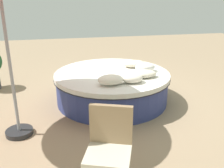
# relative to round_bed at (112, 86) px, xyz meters

# --- Properties ---
(ground_plane) EXTENTS (16.00, 16.00, 0.00)m
(ground_plane) POSITION_rel_round_bed_xyz_m (0.00, 0.00, -0.32)
(ground_plane) COLOR #9E8466
(round_bed) EXTENTS (2.41, 2.41, 0.63)m
(round_bed) POSITION_rel_round_bed_xyz_m (0.00, 0.00, 0.00)
(round_bed) COLOR navy
(round_bed) RESTS_ON ground_plane
(throw_pillow_0) EXTENTS (0.48, 0.32, 0.19)m
(throw_pillow_0) POSITION_rel_round_bed_xyz_m (-0.17, -0.70, 0.40)
(throw_pillow_0) COLOR silver
(throw_pillow_0) RESTS_ON round_bed
(throw_pillow_1) EXTENTS (0.41, 0.32, 0.18)m
(throw_pillow_1) POSITION_rel_round_bed_xyz_m (0.24, -0.67, 0.40)
(throw_pillow_1) COLOR silver
(throw_pillow_1) RESTS_ON round_bed
(throw_pillow_2) EXTENTS (0.54, 0.33, 0.15)m
(throw_pillow_2) POSITION_rel_round_bed_xyz_m (0.54, -0.42, 0.38)
(throw_pillow_2) COLOR beige
(throw_pillow_2) RESTS_ON round_bed
(throw_pillow_3) EXTENTS (0.42, 0.31, 0.19)m
(throw_pillow_3) POSITION_rel_round_bed_xyz_m (0.70, -0.06, 0.40)
(throw_pillow_3) COLOR white
(throw_pillow_3) RESTS_ON round_bed
(throw_pillow_4) EXTENTS (0.49, 0.30, 0.16)m
(throw_pillow_4) POSITION_rel_round_bed_xyz_m (0.57, 0.31, 0.39)
(throw_pillow_4) COLOR beige
(throw_pillow_4) RESTS_ON round_bed
(patio_chair) EXTENTS (0.66, 0.65, 0.98)m
(patio_chair) POSITION_rel_round_bed_xyz_m (-0.54, -2.43, 0.24)
(patio_chair) COLOR #997A56
(patio_chair) RESTS_ON ground_plane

